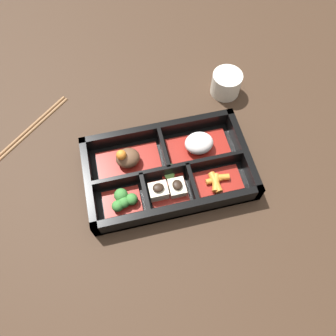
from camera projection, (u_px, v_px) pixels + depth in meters
ground_plane at (168, 173)px, 0.69m from camera, size 3.00×3.00×0.00m
bento_base at (168, 172)px, 0.69m from camera, size 0.34×0.20×0.01m
bento_rim at (168, 170)px, 0.67m from camera, size 0.34×0.20×0.05m
bowl_stew at (128, 159)px, 0.68m from camera, size 0.13×0.07×0.05m
bowl_rice at (199, 145)px, 0.69m from camera, size 0.13×0.07×0.04m
bowl_greens at (123, 200)px, 0.64m from camera, size 0.07×0.06×0.03m
bowl_tofu at (167, 190)px, 0.65m from camera, size 0.08×0.06×0.04m
bowl_carrots at (217, 181)px, 0.67m from camera, size 0.09×0.06×0.02m
bowl_pickles at (172, 173)px, 0.68m from camera, size 0.04×0.03×0.01m
tea_cup at (226, 83)px, 0.77m from camera, size 0.07×0.07×0.06m
chopsticks at (32, 127)px, 0.74m from camera, size 0.17×0.15×0.01m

